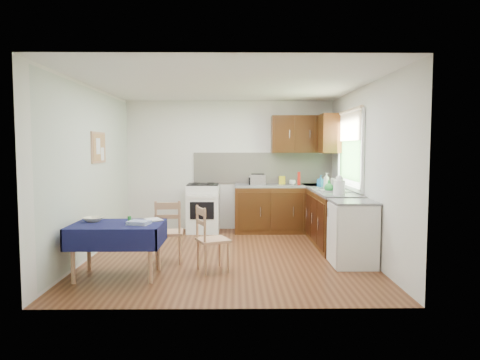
{
  "coord_description": "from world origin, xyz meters",
  "views": [
    {
      "loc": [
        0.11,
        -6.23,
        1.6
      ],
      "look_at": [
        0.18,
        0.13,
        1.11
      ],
      "focal_mm": 32.0,
      "sensor_mm": 36.0,
      "label": 1
    }
  ],
  "objects_px": {
    "chair_far": "(168,230)",
    "kettle": "(339,186)",
    "toaster": "(258,180)",
    "dining_table": "(118,232)",
    "dish_rack": "(335,190)",
    "sandwich_press": "(257,180)",
    "chair_near": "(210,237)"
  },
  "relations": [
    {
      "from": "chair_far",
      "to": "chair_near",
      "type": "xyz_separation_m",
      "value": [
        0.6,
        -0.4,
        -0.01
      ]
    },
    {
      "from": "dish_rack",
      "to": "kettle",
      "type": "distance_m",
      "value": 0.49
    },
    {
      "from": "chair_far",
      "to": "sandwich_press",
      "type": "distance_m",
      "value": 2.62
    },
    {
      "from": "chair_far",
      "to": "kettle",
      "type": "bearing_deg",
      "value": -175.26
    },
    {
      "from": "dining_table",
      "to": "kettle",
      "type": "distance_m",
      "value": 3.21
    },
    {
      "from": "sandwich_press",
      "to": "chair_far",
      "type": "bearing_deg",
      "value": -106.42
    },
    {
      "from": "sandwich_press",
      "to": "dining_table",
      "type": "bearing_deg",
      "value": -108.48
    },
    {
      "from": "chair_far",
      "to": "toaster",
      "type": "distance_m",
      "value": 2.54
    },
    {
      "from": "toaster",
      "to": "sandwich_press",
      "type": "xyz_separation_m",
      "value": [
        -0.02,
        0.11,
        -0.01
      ]
    },
    {
      "from": "dining_table",
      "to": "dish_rack",
      "type": "bearing_deg",
      "value": 14.12
    },
    {
      "from": "chair_far",
      "to": "toaster",
      "type": "relative_size",
      "value": 3.09
    },
    {
      "from": "toaster",
      "to": "dish_rack",
      "type": "xyz_separation_m",
      "value": [
        1.16,
        -1.18,
        -0.07
      ]
    },
    {
      "from": "dining_table",
      "to": "chair_far",
      "type": "xyz_separation_m",
      "value": [
        0.53,
        0.63,
        -0.1
      ]
    },
    {
      "from": "chair_near",
      "to": "kettle",
      "type": "bearing_deg",
      "value": -88.96
    },
    {
      "from": "dining_table",
      "to": "chair_far",
      "type": "height_order",
      "value": "chair_far"
    },
    {
      "from": "chair_near",
      "to": "sandwich_press",
      "type": "xyz_separation_m",
      "value": [
        0.73,
        2.6,
        0.54
      ]
    },
    {
      "from": "toaster",
      "to": "sandwich_press",
      "type": "distance_m",
      "value": 0.11
    },
    {
      "from": "chair_near",
      "to": "chair_far",
      "type": "bearing_deg",
      "value": 32.84
    },
    {
      "from": "dish_rack",
      "to": "kettle",
      "type": "bearing_deg",
      "value": -85.39
    },
    {
      "from": "chair_near",
      "to": "dish_rack",
      "type": "xyz_separation_m",
      "value": [
        1.91,
        1.31,
        0.47
      ]
    },
    {
      "from": "dining_table",
      "to": "toaster",
      "type": "xyz_separation_m",
      "value": [
        1.87,
        2.72,
        0.44
      ]
    },
    {
      "from": "chair_near",
      "to": "sandwich_press",
      "type": "height_order",
      "value": "sandwich_press"
    },
    {
      "from": "chair_far",
      "to": "chair_near",
      "type": "distance_m",
      "value": 0.72
    },
    {
      "from": "chair_near",
      "to": "dish_rack",
      "type": "relative_size",
      "value": 1.91
    },
    {
      "from": "dining_table",
      "to": "dish_rack",
      "type": "xyz_separation_m",
      "value": [
        3.04,
        1.54,
        0.36
      ]
    },
    {
      "from": "chair_far",
      "to": "kettle",
      "type": "xyz_separation_m",
      "value": [
        2.47,
        0.43,
        0.56
      ]
    },
    {
      "from": "chair_far",
      "to": "kettle",
      "type": "height_order",
      "value": "kettle"
    },
    {
      "from": "dining_table",
      "to": "chair_far",
      "type": "bearing_deg",
      "value": 37.53
    },
    {
      "from": "toaster",
      "to": "kettle",
      "type": "relative_size",
      "value": 0.98
    },
    {
      "from": "toaster",
      "to": "chair_near",
      "type": "bearing_deg",
      "value": -107.01
    },
    {
      "from": "chair_far",
      "to": "kettle",
      "type": "distance_m",
      "value": 2.57
    },
    {
      "from": "chair_near",
      "to": "toaster",
      "type": "xyz_separation_m",
      "value": [
        0.75,
        2.49,
        0.55
      ]
    }
  ]
}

